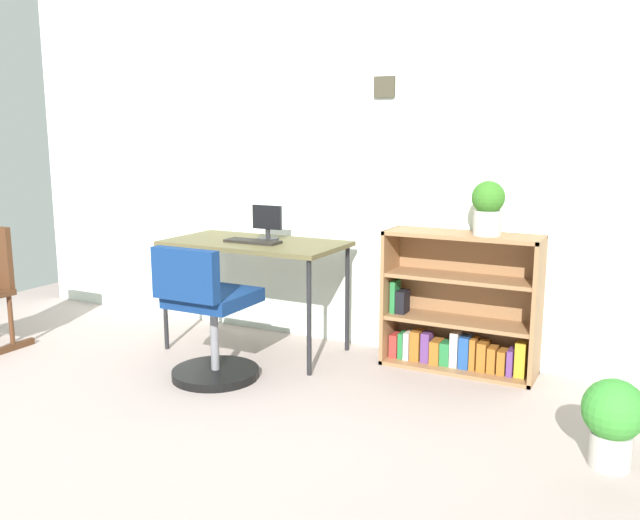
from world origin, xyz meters
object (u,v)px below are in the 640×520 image
Objects in this scene: desk at (255,249)px; bookshelf_low at (460,310)px; monitor at (267,223)px; keyboard at (253,241)px; office_chair at (208,321)px; potted_plant_on_shelf at (488,206)px; potted_plant_floor at (613,418)px.

desk is 1.38m from bookshelf_low.
keyboard is (-0.02, -0.16, -0.10)m from monitor.
office_chair is 2.58× the size of potted_plant_on_shelf.
desk is at bearing 111.31° from keyboard.
office_chair is at bearing -83.63° from desk.
bookshelf_low is 2.35× the size of potted_plant_floor.
potted_plant_floor is (0.79, -0.89, -0.80)m from potted_plant_on_shelf.
potted_plant_on_shelf is at bearing 8.74° from desk.
office_chair is 0.88× the size of bookshelf_low.
potted_plant_on_shelf is (1.47, 0.23, 0.33)m from desk.
potted_plant_on_shelf is (0.16, -0.05, 0.66)m from bookshelf_low.
keyboard is at bearing -96.25° from monitor.
office_chair is at bearing -148.95° from potted_plant_on_shelf.
monitor is 1.44m from potted_plant_on_shelf.
potted_plant_on_shelf is 0.80× the size of potted_plant_floor.
office_chair is (0.07, -0.62, -0.33)m from desk.
bookshelf_low is 0.68m from potted_plant_on_shelf.
potted_plant_on_shelf reaches higher than desk.
monitor is (0.04, 0.09, 0.17)m from desk.
office_chair is at bearing -87.78° from monitor.
bookshelf_low is at bearing 8.31° from monitor.
keyboard is at bearing -68.69° from desk.
monitor reaches higher than keyboard.
potted_plant_floor is at bearing -44.81° from bookshelf_low.
office_chair is at bearing 178.77° from potted_plant_floor.
keyboard is 0.68m from office_chair.
bookshelf_low is at bearing 135.19° from potted_plant_floor.
potted_plant_on_shelf is at bearing 5.25° from monitor.
monitor is 0.28× the size of office_chair.
office_chair reaches higher than desk.
bookshelf_low is at bearing 161.02° from potted_plant_on_shelf.
monitor is 1.37m from bookshelf_low.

